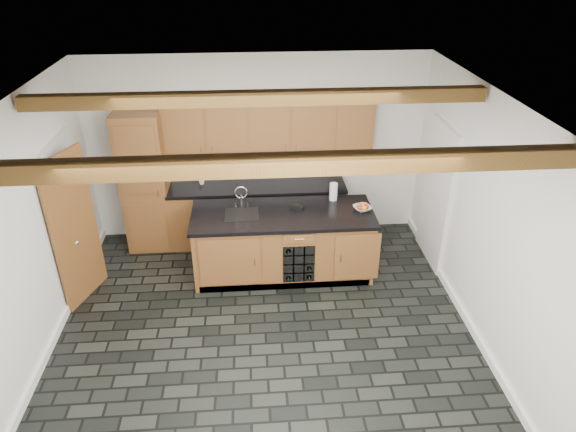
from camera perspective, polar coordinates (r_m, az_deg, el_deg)
name	(u,v)px	position (r m, az deg, el deg)	size (l,w,h in m)	color
ground	(266,333)	(6.34, -2.51, -12.85)	(5.00, 5.00, 0.00)	black
room_shell	(254,201)	(5.92, -3.84, 1.73)	(5.01, 5.00, 5.00)	white
back_cabinetry	(233,182)	(7.69, -6.09, 3.78)	(3.65, 0.62, 2.20)	brown
island	(283,243)	(7.11, -0.51, -3.03)	(2.48, 0.96, 0.93)	brown
faucet	(242,211)	(6.89, -5.17, 0.54)	(0.45, 0.40, 0.34)	black
kitchen_scale	(297,206)	(7.00, 1.00, 1.08)	(0.20, 0.16, 0.05)	black
fruit_bowl	(362,208)	(7.02, 8.25, 0.86)	(0.23, 0.23, 0.06)	beige
fruit_cluster	(362,206)	(7.00, 8.26, 1.08)	(0.16, 0.17, 0.07)	red
paper_towel	(333,192)	(7.21, 5.07, 2.71)	(0.11, 0.11, 0.25)	white
mug	(202,181)	(7.79, -9.58, 3.83)	(0.10, 0.10, 0.09)	white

